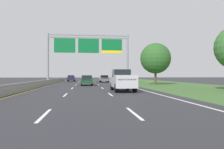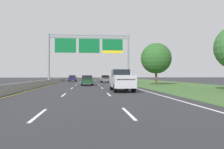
% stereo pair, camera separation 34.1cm
% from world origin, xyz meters
% --- Properties ---
extents(ground_plane, '(220.00, 220.00, 0.00)m').
position_xyz_m(ground_plane, '(0.00, 35.00, 0.00)').
color(ground_plane, '#2B2B30').
extents(lane_striping, '(11.96, 106.00, 0.01)m').
position_xyz_m(lane_striping, '(0.00, 34.54, 0.00)').
color(lane_striping, white).
rests_on(lane_striping, ground).
extents(grass_verge_right, '(14.00, 110.00, 0.02)m').
position_xyz_m(grass_verge_right, '(13.95, 35.00, 0.01)').
color(grass_verge_right, '#3D602D').
rests_on(grass_verge_right, ground).
extents(median_barrier_concrete, '(0.60, 110.00, 0.85)m').
position_xyz_m(median_barrier_concrete, '(-6.60, 35.00, 0.35)').
color(median_barrier_concrete, gray).
rests_on(median_barrier_concrete, ground).
extents(overhead_sign_gantry, '(15.06, 0.42, 9.25)m').
position_xyz_m(overhead_sign_gantry, '(0.30, 41.84, 6.59)').
color(overhead_sign_gantry, gray).
rests_on(overhead_sign_gantry, ground).
extents(pickup_truck_silver, '(2.04, 5.41, 2.20)m').
position_xyz_m(pickup_truck_silver, '(3.49, 23.13, 1.07)').
color(pickup_truck_silver, '#B2B5BA').
rests_on(pickup_truck_silver, ground).
extents(car_navy_left_lane_sedan, '(1.89, 4.43, 1.57)m').
position_xyz_m(car_navy_left_lane_sedan, '(-3.95, 58.13, 0.82)').
color(car_navy_left_lane_sedan, '#161E47').
rests_on(car_navy_left_lane_sedan, ground).
extents(car_darkgreen_centre_lane_sedan, '(1.89, 4.43, 1.57)m').
position_xyz_m(car_darkgreen_centre_lane_sedan, '(-0.07, 35.86, 0.82)').
color(car_darkgreen_centre_lane_sedan, '#193D23').
rests_on(car_darkgreen_centre_lane_sedan, ground).
extents(car_white_right_lane_sedan, '(1.93, 4.44, 1.57)m').
position_xyz_m(car_white_right_lane_sedan, '(3.83, 49.67, 0.82)').
color(car_white_right_lane_sedan, silver).
rests_on(car_white_right_lane_sedan, ground).
extents(car_blue_centre_lane_sedan, '(1.85, 4.41, 1.57)m').
position_xyz_m(car_blue_centre_lane_sedan, '(0.00, 52.98, 0.82)').
color(car_blue_centre_lane_sedan, navy).
rests_on(car_blue_centre_lane_sedan, ground).
extents(roadside_tree_mid, '(5.17, 5.17, 7.03)m').
position_xyz_m(roadside_tree_mid, '(11.53, 37.06, 4.44)').
color(roadside_tree_mid, '#4C3823').
rests_on(roadside_tree_mid, ground).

